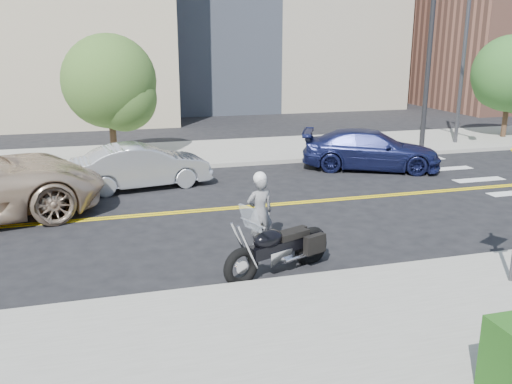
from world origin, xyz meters
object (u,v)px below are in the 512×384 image
object	(u,v)px
motorcyclist	(260,210)
motorcycle	(279,236)
parked_car_silver	(142,166)
parked_car_blue	(371,150)

from	to	relation	value
motorcyclist	motorcycle	world-z (taller)	motorcyclist
motorcyclist	parked_car_silver	bearing A→B (deg)	-73.81
motorcycle	parked_car_silver	xyz separation A→B (m)	(-2.12, 7.36, -0.07)
motorcycle	parked_car_blue	xyz separation A→B (m)	(5.98, 7.81, -0.05)
motorcycle	parked_car_blue	size ratio (longest dim) A/B	0.51
motorcyclist	motorcycle	bearing A→B (deg)	85.34
motorcyclist	parked_car_blue	world-z (taller)	motorcyclist
parked_car_silver	parked_car_blue	bearing A→B (deg)	-96.39
parked_car_silver	parked_car_blue	world-z (taller)	parked_car_blue
motorcycle	parked_car_blue	world-z (taller)	motorcycle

